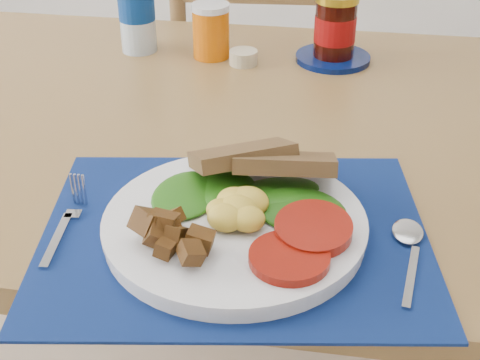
{
  "coord_description": "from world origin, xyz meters",
  "views": [
    {
      "loc": [
        0.18,
        -0.75,
        1.23
      ],
      "look_at": [
        0.07,
        -0.07,
        0.8
      ],
      "focal_mm": 50.0,
      "sensor_mm": 36.0,
      "label": 1
    }
  ],
  "objects_px": {
    "breakfast_plate": "(229,219)",
    "juice_glass": "(211,32)",
    "chair_far": "(262,40)",
    "jam_on_saucer": "(335,32)"
  },
  "relations": [
    {
      "from": "juice_glass",
      "to": "jam_on_saucer",
      "type": "relative_size",
      "value": 0.69
    },
    {
      "from": "breakfast_plate",
      "to": "juice_glass",
      "type": "distance_m",
      "value": 0.59
    },
    {
      "from": "breakfast_plate",
      "to": "juice_glass",
      "type": "relative_size",
      "value": 3.18
    },
    {
      "from": "chair_far",
      "to": "jam_on_saucer",
      "type": "height_order",
      "value": "chair_far"
    },
    {
      "from": "chair_far",
      "to": "jam_on_saucer",
      "type": "xyz_separation_m",
      "value": [
        0.2,
        -0.46,
        0.19
      ]
    },
    {
      "from": "chair_far",
      "to": "breakfast_plate",
      "type": "bearing_deg",
      "value": 90.7
    },
    {
      "from": "breakfast_plate",
      "to": "juice_glass",
      "type": "xyz_separation_m",
      "value": [
        -0.14,
        0.57,
        0.02
      ]
    },
    {
      "from": "chair_far",
      "to": "breakfast_plate",
      "type": "xyz_separation_m",
      "value": [
        0.1,
        -1.05,
        0.16
      ]
    },
    {
      "from": "juice_glass",
      "to": "jam_on_saucer",
      "type": "xyz_separation_m",
      "value": [
        0.23,
        0.02,
        0.01
      ]
    },
    {
      "from": "chair_far",
      "to": "jam_on_saucer",
      "type": "distance_m",
      "value": 0.54
    }
  ]
}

